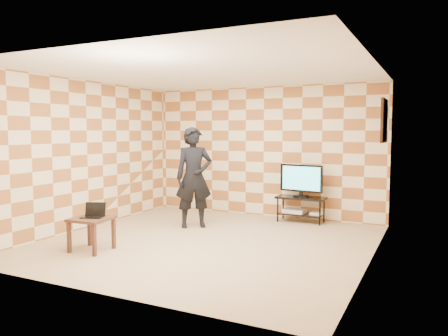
{
  "coord_description": "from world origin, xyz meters",
  "views": [
    {
      "loc": [
        3.26,
        -6.08,
        1.78
      ],
      "look_at": [
        0.0,
        0.6,
        1.15
      ],
      "focal_mm": 35.0,
      "sensor_mm": 36.0,
      "label": 1
    }
  ],
  "objects_px": {
    "tv": "(301,179)",
    "tv_stand": "(301,204)",
    "side_table": "(92,223)",
    "person": "(194,177)"
  },
  "relations": [
    {
      "from": "tv",
      "to": "person",
      "type": "bearing_deg",
      "value": -142.16
    },
    {
      "from": "tv",
      "to": "side_table",
      "type": "height_order",
      "value": "tv"
    },
    {
      "from": "tv_stand",
      "to": "person",
      "type": "xyz_separation_m",
      "value": [
        -1.66,
        -1.29,
        0.56
      ]
    },
    {
      "from": "tv",
      "to": "tv_stand",
      "type": "bearing_deg",
      "value": 97.54
    },
    {
      "from": "side_table",
      "to": "tv_stand",
      "type": "bearing_deg",
      "value": 56.6
    },
    {
      "from": "tv_stand",
      "to": "side_table",
      "type": "bearing_deg",
      "value": -123.4
    },
    {
      "from": "tv",
      "to": "person",
      "type": "distance_m",
      "value": 2.11
    },
    {
      "from": "tv",
      "to": "side_table",
      "type": "xyz_separation_m",
      "value": [
        -2.22,
        -3.37,
        -0.44
      ]
    },
    {
      "from": "tv",
      "to": "side_table",
      "type": "distance_m",
      "value": 4.06
    },
    {
      "from": "tv_stand",
      "to": "person",
      "type": "height_order",
      "value": "person"
    }
  ]
}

